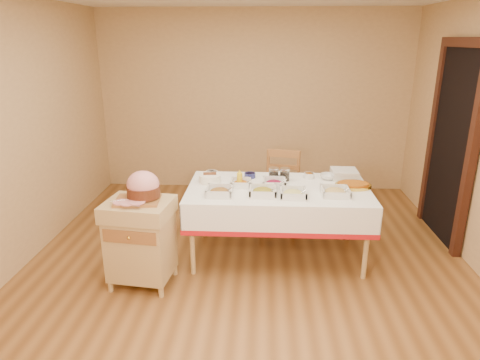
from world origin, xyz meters
The scene contains 23 objects.
room_shell centered at (0.00, 0.00, 1.30)m, with size 5.00×5.00×5.00m.
doorway centered at (2.20, 0.90, 1.11)m, with size 0.09×1.10×2.20m.
dining_table centered at (0.30, 0.30, 0.60)m, with size 1.82×1.02×0.76m.
butcher_cart centered at (-0.96, -0.31, 0.46)m, with size 0.63×0.55×0.82m.
dining_chair centered at (0.36, 0.98, 0.48)m, with size 0.49×0.47×0.94m.
ham_on_board centered at (-0.92, -0.28, 0.93)m, with size 0.41×0.39×0.27m.
serving_dish_a centered at (-0.27, 0.06, 0.79)m, with size 0.25×0.25×0.11m.
serving_dish_b centered at (0.14, 0.09, 0.79)m, with size 0.26×0.26×0.10m.
serving_dish_c centered at (0.43, 0.05, 0.79)m, with size 0.25×0.25×0.10m.
serving_dish_d centered at (0.84, 0.12, 0.79)m, with size 0.26×0.26×0.10m.
serving_dish_e centered at (-0.08, 0.33, 0.79)m, with size 0.21×0.20×0.10m.
serving_dish_f centered at (0.26, 0.33, 0.80)m, with size 0.24×0.23×0.11m.
small_bowl_left centered at (-0.41, 0.62, 0.79)m, with size 0.13×0.13×0.06m.
small_bowl_mid centered at (0.01, 0.61, 0.79)m, with size 0.12×0.12×0.05m.
small_bowl_right centered at (0.64, 0.62, 0.79)m, with size 0.11×0.11×0.06m.
bowl_white_imported centered at (0.30, 0.66, 0.78)m, with size 0.16×0.16×0.04m, color silver.
bowl_small_imported centered at (0.84, 0.60, 0.79)m, with size 0.17×0.17×0.05m, color silver.
preserve_jar_left centered at (0.26, 0.54, 0.82)m, with size 0.11×0.11×0.13m.
preserve_jar_right centered at (0.37, 0.53, 0.82)m, with size 0.11×0.11×0.13m.
mustard_bottle centered at (-0.09, 0.32, 0.84)m, with size 0.06×0.06×0.17m.
bread_basket centered at (-0.41, 0.43, 0.80)m, with size 0.22×0.22×0.10m.
plate_stack centered at (1.01, 0.63, 0.81)m, with size 0.27×0.27×0.10m.
brass_platter centered at (1.05, 0.35, 0.78)m, with size 0.36×0.26×0.05m.
Camera 1 is at (0.13, -3.77, 2.19)m, focal length 32.00 mm.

